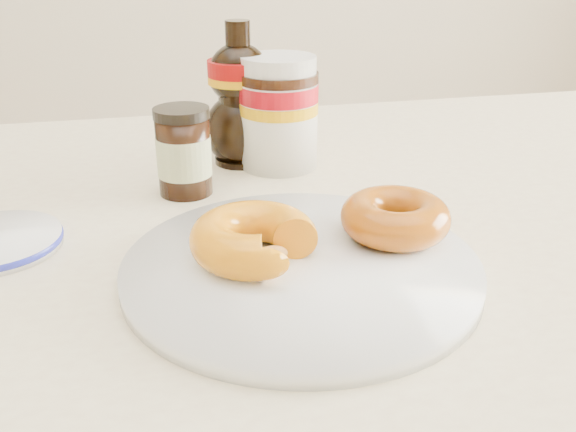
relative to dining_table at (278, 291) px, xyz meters
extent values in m
cube|color=#FFF2C2|center=(0.00, 0.00, 0.06)|extent=(1.40, 0.90, 0.04)
cylinder|color=#C6B28C|center=(0.62, 0.37, -0.31)|extent=(0.06, 0.06, 0.71)
cylinder|color=white|center=(0.00, -0.12, 0.09)|extent=(0.31, 0.31, 0.02)
torus|color=white|center=(0.00, -0.12, 0.09)|extent=(0.31, 0.31, 0.01)
torus|color=orange|center=(-0.04, -0.11, 0.12)|extent=(0.13, 0.13, 0.04)
torus|color=#984909|center=(0.09, -0.09, 0.12)|extent=(0.12, 0.12, 0.04)
cylinder|color=white|center=(0.04, 0.17, 0.14)|extent=(0.10, 0.10, 0.11)
cylinder|color=maroon|center=(0.04, 0.17, 0.18)|extent=(0.10, 0.10, 0.02)
cylinder|color=#D89905|center=(0.04, 0.17, 0.16)|extent=(0.10, 0.10, 0.01)
cylinder|color=black|center=(0.04, 0.17, 0.20)|extent=(0.10, 0.10, 0.01)
cylinder|color=white|center=(0.04, 0.17, 0.21)|extent=(0.09, 0.09, 0.02)
cylinder|color=black|center=(-0.08, 0.10, 0.13)|extent=(0.06, 0.06, 0.09)
cylinder|color=beige|center=(-0.08, 0.10, 0.13)|extent=(0.06, 0.06, 0.04)
cylinder|color=black|center=(-0.08, 0.10, 0.18)|extent=(0.06, 0.06, 0.01)
camera|label=1|loc=(-0.13, -0.59, 0.36)|focal=40.00mm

